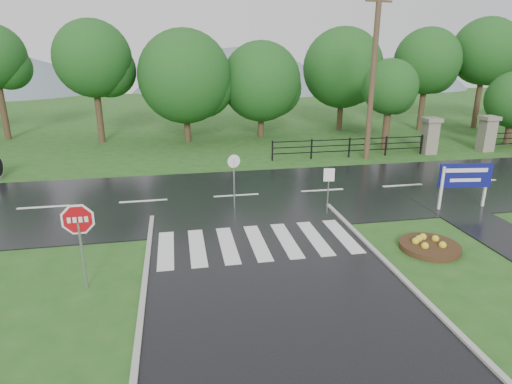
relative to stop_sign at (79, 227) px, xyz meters
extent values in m
plane|color=#24531B|center=(5.09, -3.15, -1.80)|extent=(120.00, 120.00, 0.00)
cube|color=black|center=(5.09, 6.85, -1.80)|extent=(90.00, 8.00, 0.04)
cube|color=black|center=(13.59, 0.85, -1.80)|extent=(2.20, 11.00, 0.04)
cube|color=silver|center=(2.09, 1.85, -1.74)|extent=(0.50, 2.80, 0.02)
cube|color=silver|center=(3.09, 1.85, -1.74)|extent=(0.50, 2.80, 0.02)
cube|color=silver|center=(4.09, 1.85, -1.74)|extent=(0.50, 2.80, 0.02)
cube|color=silver|center=(5.09, 1.85, -1.74)|extent=(0.50, 2.80, 0.02)
cube|color=silver|center=(6.09, 1.85, -1.74)|extent=(0.50, 2.80, 0.02)
cube|color=silver|center=(7.09, 1.85, -1.74)|extent=(0.50, 2.80, 0.02)
cube|color=silver|center=(8.09, 1.85, -1.74)|extent=(0.50, 2.80, 0.02)
cube|color=gray|center=(18.09, 12.85, -0.80)|extent=(0.80, 0.80, 2.00)
cube|color=#6B6659|center=(18.09, 12.85, 0.32)|extent=(1.00, 1.00, 0.24)
cube|color=gray|center=(22.09, 12.85, -0.80)|extent=(0.80, 0.80, 2.00)
cube|color=#6B6659|center=(22.09, 12.85, 0.32)|extent=(1.00, 1.00, 0.24)
cube|color=black|center=(12.84, 12.85, -1.40)|extent=(9.50, 0.05, 0.05)
cube|color=black|center=(12.84, 12.85, -1.05)|extent=(9.50, 0.05, 0.05)
cube|color=black|center=(12.84, 12.85, -0.70)|extent=(9.50, 0.05, 0.05)
cube|color=black|center=(8.09, 12.85, -1.20)|extent=(0.08, 0.08, 1.20)
cube|color=black|center=(17.59, 12.85, -1.20)|extent=(0.08, 0.08, 1.20)
cube|color=black|center=(22.59, 12.85, -1.20)|extent=(0.08, 0.08, 1.20)
sphere|color=slate|center=(-22.91, 61.85, -16.20)|extent=(40.00, 40.00, 40.00)
sphere|color=slate|center=(13.09, 61.85, -19.08)|extent=(48.00, 48.00, 48.00)
sphere|color=slate|center=(41.09, 61.85, -14.76)|extent=(36.00, 36.00, 36.00)
cube|color=#939399|center=(0.00, 0.00, -0.85)|extent=(0.06, 0.06, 1.90)
cylinder|color=white|center=(0.00, 0.01, 0.20)|extent=(1.14, 0.04, 1.14)
cylinder|color=#A90B13|center=(0.00, 0.00, 0.20)|extent=(1.00, 0.05, 1.00)
cube|color=silver|center=(12.91, 3.63, -0.89)|extent=(0.10, 0.10, 1.81)
cube|color=silver|center=(14.90, 3.63, -0.89)|extent=(0.10, 0.10, 1.81)
cube|color=navy|center=(13.90, 3.63, -0.39)|extent=(2.16, 0.33, 1.00)
cube|color=white|center=(13.90, 3.60, -0.17)|extent=(1.71, 0.23, 0.16)
cube|color=white|center=(13.90, 3.60, -0.58)|extent=(1.26, 0.17, 0.14)
cylinder|color=#332111|center=(10.51, 0.41, -1.70)|extent=(1.92, 1.92, 0.19)
cube|color=#939399|center=(8.29, 4.01, -0.91)|extent=(0.04, 0.04, 1.77)
cube|color=white|center=(8.29, 3.99, -0.17)|extent=(0.42, 0.09, 0.51)
cylinder|color=#939399|center=(4.80, 5.30, -0.74)|extent=(0.06, 0.06, 2.12)
cylinder|color=white|center=(4.80, 5.28, 0.21)|extent=(0.52, 0.16, 0.53)
cylinder|color=#473523|center=(13.74, 12.35, 2.90)|extent=(0.31, 0.31, 9.40)
cube|color=brown|center=(13.74, 12.35, 6.87)|extent=(1.66, 0.42, 0.10)
cylinder|color=#3D2B1C|center=(15.91, 14.35, -0.13)|extent=(0.48, 0.48, 3.33)
sphere|color=#164817|center=(15.91, 14.35, 2.20)|extent=(3.42, 3.42, 3.42)
cylinder|color=#3D2B1C|center=(24.96, 14.35, -0.53)|extent=(0.43, 0.43, 2.54)
camera|label=1|loc=(2.63, -10.93, 4.35)|focal=30.00mm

